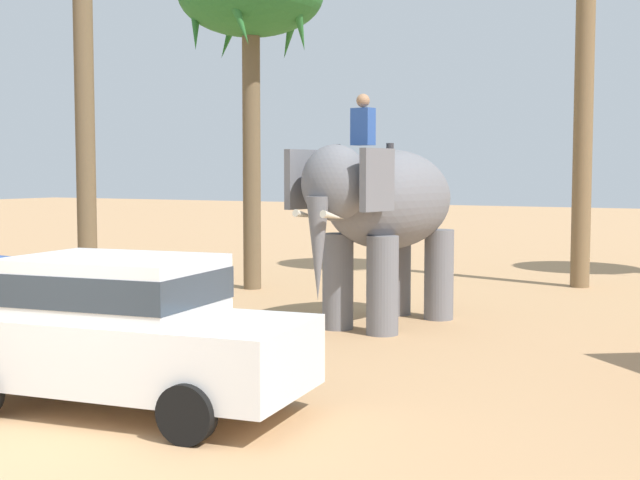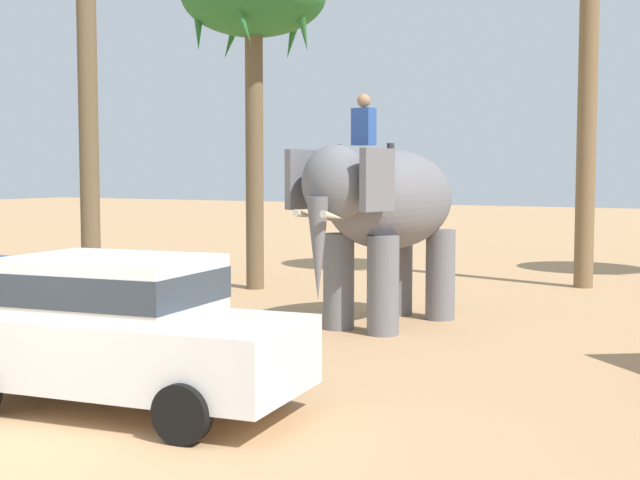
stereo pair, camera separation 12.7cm
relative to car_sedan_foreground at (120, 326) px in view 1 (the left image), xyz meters
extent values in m
plane|color=tan|center=(0.21, -1.88, -0.93)|extent=(120.00, 120.00, 0.00)
cube|color=white|center=(0.04, 0.00, -0.25)|extent=(4.29, 2.22, 0.76)
cube|color=white|center=(-0.06, -0.01, 0.45)|extent=(2.29, 1.82, 0.64)
cube|color=#2D3842|center=(-0.06, -0.01, 0.45)|extent=(2.31, 1.84, 0.35)
cylinder|color=black|center=(1.19, 1.01, -0.63)|extent=(0.62, 0.26, 0.60)
cylinder|color=black|center=(1.41, -0.67, -0.63)|extent=(0.62, 0.26, 0.60)
cylinder|color=black|center=(-1.33, 0.68, -0.63)|extent=(0.62, 0.26, 0.60)
ellipsoid|color=slate|center=(0.35, 6.47, 1.22)|extent=(2.02, 3.29, 1.70)
cylinder|color=slate|center=(0.66, 5.48, -0.13)|extent=(0.52, 0.52, 1.60)
cylinder|color=slate|center=(-0.21, 5.61, -0.13)|extent=(0.52, 0.52, 1.60)
cylinder|color=slate|center=(0.92, 7.33, -0.13)|extent=(0.52, 0.52, 1.60)
cylinder|color=slate|center=(0.05, 7.45, -0.13)|extent=(0.52, 0.52, 1.60)
ellipsoid|color=slate|center=(0.12, 4.86, 1.52)|extent=(1.23, 1.14, 1.20)
cube|color=slate|center=(0.85, 4.85, 1.57)|extent=(0.23, 0.81, 0.96)
cube|color=slate|center=(-0.57, 5.06, 1.57)|extent=(0.23, 0.81, 0.96)
cone|color=slate|center=(0.06, 4.41, 0.52)|extent=(0.41, 0.41, 1.60)
cone|color=beige|center=(0.33, 4.42, 1.02)|extent=(0.20, 0.57, 0.21)
cone|color=beige|center=(-0.19, 4.50, 1.02)|extent=(0.20, 0.57, 0.21)
cube|color=#2D519E|center=(0.23, 5.62, 2.42)|extent=(0.37, 0.29, 0.60)
sphere|color=#A87A56|center=(0.23, 5.62, 2.84)|extent=(0.22, 0.22, 0.22)
cylinder|color=#333338|center=(0.75, 5.55, 1.87)|extent=(0.12, 0.12, 0.55)
cylinder|color=#333338|center=(-0.28, 5.70, 1.87)|extent=(0.12, 0.12, 0.55)
cylinder|color=brown|center=(-7.67, 7.63, 3.84)|extent=(0.43, 0.43, 9.54)
cylinder|color=brown|center=(-4.23, 9.18, 2.21)|extent=(0.40, 0.40, 6.28)
cone|color=#286B2D|center=(-3.03, 9.18, 5.06)|extent=(0.40, 0.92, 1.64)
cone|color=#286B2D|center=(-3.86, 10.32, 5.06)|extent=(0.91, 0.57, 1.67)
cone|color=#286B2D|center=(-5.20, 9.89, 5.06)|extent=(0.73, 0.83, 1.69)
cone|color=#286B2D|center=(-5.20, 8.48, 5.06)|extent=(0.73, 0.83, 1.69)
cone|color=#286B2D|center=(-3.86, 8.04, 5.06)|extent=(0.91, 0.57, 1.67)
cylinder|color=brown|center=(2.16, 13.00, 3.54)|extent=(0.43, 0.43, 8.95)
camera|label=1|loc=(6.53, -7.39, 1.70)|focal=49.67mm
camera|label=2|loc=(6.64, -7.33, 1.70)|focal=49.67mm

